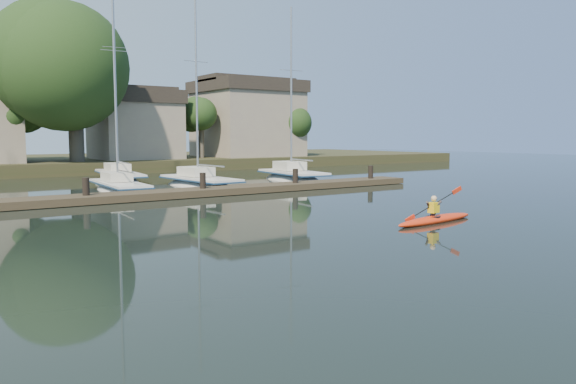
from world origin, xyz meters
TOP-DOWN VIEW (x-y plane):
  - ground at (0.00, 0.00)m, footprint 160.00×160.00m
  - kayak at (5.83, 0.83)m, footprint 4.37×1.05m
  - dock at (0.00, 14.00)m, footprint 34.00×2.00m
  - sailboat_2 at (-0.01, 18.42)m, footprint 2.36×8.21m
  - sailboat_3 at (4.95, 18.37)m, footprint 2.66×8.29m
  - sailboat_4 at (12.39, 19.06)m, footprint 3.19×8.03m
  - sailboat_6 at (2.57, 26.25)m, footprint 3.31×10.10m
  - shore at (1.61, 40.29)m, footprint 90.00×25.25m

SIDE VIEW (x-z plane):
  - sailboat_4 at x=12.39m, z-range -6.86..6.43m
  - sailboat_3 at x=4.95m, z-range -6.78..6.39m
  - sailboat_6 at x=2.57m, z-range -8.07..7.70m
  - sailboat_2 at x=-0.01m, z-range -6.88..6.55m
  - ground at x=0.00m, z-range 0.00..0.00m
  - kayak at x=5.83m, z-range -0.53..0.86m
  - dock at x=0.00m, z-range -0.70..1.10m
  - shore at x=1.61m, z-range -3.15..9.60m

